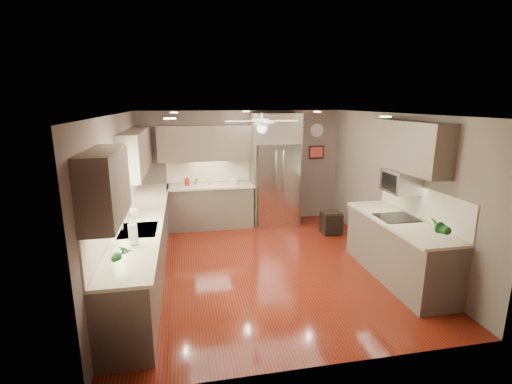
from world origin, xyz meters
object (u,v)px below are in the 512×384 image
object	(u,v)px
potted_plant_left	(122,253)
canister_c	(209,181)
potted_plant_right	(439,227)
paper_towel	(133,234)
bowl	(234,183)
soap_bottle	(134,211)
microwave	(401,181)
refrigerator	(275,172)
stool	(331,222)
canister_a	(187,182)
canister_b	(196,182)

from	to	relation	value
potted_plant_left	canister_c	bearing A→B (deg)	72.98
potted_plant_right	paper_towel	size ratio (longest dim) A/B	1.29
bowl	soap_bottle	bearing A→B (deg)	-130.93
soap_bottle	microwave	world-z (taller)	microwave
bowl	refrigerator	xyz separation A→B (m)	(0.92, -0.04, 0.22)
soap_bottle	paper_towel	bearing A→B (deg)	-83.37
canister_c	stool	xyz separation A→B (m)	(2.43, -0.95, -0.79)
canister_a	stool	bearing A→B (deg)	-18.33
canister_b	potted_plant_right	distance (m)	4.88
canister_c	potted_plant_left	world-z (taller)	potted_plant_left
canister_a	stool	world-z (taller)	canister_a
soap_bottle	potted_plant_right	distance (m)	4.34
potted_plant_left	potted_plant_right	size ratio (longest dim) A/B	0.90
canister_a	potted_plant_left	bearing A→B (deg)	-100.50
paper_towel	potted_plant_right	bearing A→B (deg)	-8.53
canister_b	refrigerator	distance (m)	1.73
bowl	stool	bearing A→B (deg)	-25.88
refrigerator	canister_b	bearing A→B (deg)	177.00
potted_plant_right	refrigerator	bearing A→B (deg)	107.82
potted_plant_right	canister_c	bearing A→B (deg)	124.56
soap_bottle	bowl	size ratio (longest dim) A/B	1.09
canister_c	paper_towel	bearing A→B (deg)	-109.69
canister_a	canister_c	size ratio (longest dim) A/B	0.94
canister_b	paper_towel	world-z (taller)	paper_towel
canister_b	potted_plant_right	size ratio (longest dim) A/B	0.39
potted_plant_right	paper_towel	distance (m)	3.89
canister_b	potted_plant_right	xyz separation A→B (m)	(2.94, -3.89, 0.11)
microwave	paper_towel	bearing A→B (deg)	-172.55
canister_a	bowl	bearing A→B (deg)	-2.25
canister_c	microwave	world-z (taller)	microwave
stool	potted_plant_left	bearing A→B (deg)	-140.51
potted_plant_right	soap_bottle	bearing A→B (deg)	156.60
soap_bottle	potted_plant_left	xyz separation A→B (m)	(0.10, -1.80, 0.06)
microwave	stool	xyz separation A→B (m)	(-0.34, 1.83, -1.24)
canister_a	refrigerator	size ratio (longest dim) A/B	0.07
canister_c	paper_towel	world-z (taller)	paper_towel
soap_bottle	bowl	xyz separation A→B (m)	(1.84, 2.12, -0.08)
canister_c	refrigerator	xyz separation A→B (m)	(1.44, -0.07, 0.16)
bowl	paper_towel	size ratio (longest dim) A/B	0.69
canister_c	bowl	size ratio (longest dim) A/B	0.89
potted_plant_left	refrigerator	size ratio (longest dim) A/B	0.13
potted_plant_left	stool	bearing A→B (deg)	39.49
soap_bottle	microwave	bearing A→B (deg)	-8.75
potted_plant_left	soap_bottle	bearing A→B (deg)	93.22
bowl	potted_plant_right	bearing A→B (deg)	-60.89
canister_a	bowl	size ratio (longest dim) A/B	0.83
canister_c	bowl	bearing A→B (deg)	-3.16
soap_bottle	stool	size ratio (longest dim) A/B	0.45
canister_a	soap_bottle	bearing A→B (deg)	-111.16
soap_bottle	bowl	world-z (taller)	soap_bottle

